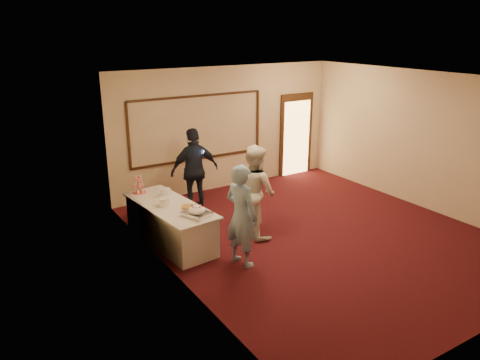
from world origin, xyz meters
name	(u,v)px	position (x,y,z in m)	size (l,w,h in m)	color
floor	(318,235)	(0.00, 0.00, 0.00)	(7.00, 7.00, 0.00)	#330B17
room_walls	(323,134)	(0.00, 0.00, 2.03)	(6.04, 7.04, 3.02)	beige
wall_molding	(198,128)	(-0.80, 3.47, 1.60)	(3.45, 0.04, 1.55)	#351A10
doorway	(296,135)	(2.15, 3.45, 1.08)	(1.05, 0.07, 2.20)	#351A10
buffet_table	(170,224)	(-2.57, 1.20, 0.39)	(1.08, 2.29, 0.77)	silver
pavlova_tray	(197,212)	(-2.39, 0.46, 0.85)	(0.49, 0.55, 0.18)	silver
cupcake_stand	(139,186)	(-2.82, 2.11, 0.91)	(0.26, 0.26, 0.39)	#E64873
plate_stack_a	(165,202)	(-2.68, 1.17, 0.85)	(0.20, 0.20, 0.16)	white
plate_stack_b	(166,193)	(-2.45, 1.63, 0.85)	(0.19, 0.19, 0.16)	white
tart	(188,207)	(-2.37, 0.85, 0.79)	(0.25, 0.25, 0.05)	white
man	(241,216)	(-1.87, -0.18, 0.89)	(0.65, 0.42, 1.77)	#7EA7CC
woman	(255,191)	(-1.03, 0.68, 0.90)	(0.87, 0.68, 1.80)	silver
guest	(195,170)	(-1.43, 2.43, 0.92)	(1.08, 0.45, 1.85)	black
camera_flash	(202,152)	(-1.30, 2.32, 1.34)	(0.07, 0.04, 0.05)	white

